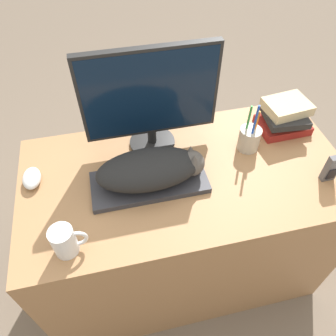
# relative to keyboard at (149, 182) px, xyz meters

# --- Properties ---
(ground_plane) EXTENTS (12.00, 12.00, 0.00)m
(ground_plane) POSITION_rel_keyboard_xyz_m (0.15, -0.30, -0.79)
(ground_plane) COLOR #6B5B4C
(desk) EXTENTS (1.28, 0.66, 0.78)m
(desk) POSITION_rel_keyboard_xyz_m (0.15, 0.03, -0.40)
(desk) COLOR #9E7047
(desk) RESTS_ON ground_plane
(keyboard) EXTENTS (0.43, 0.18, 0.02)m
(keyboard) POSITION_rel_keyboard_xyz_m (0.00, 0.00, 0.00)
(keyboard) COLOR #2D2D33
(keyboard) RESTS_ON desk
(cat) EXTENTS (0.40, 0.18, 0.12)m
(cat) POSITION_rel_keyboard_xyz_m (0.02, -0.00, 0.07)
(cat) COLOR black
(cat) RESTS_ON keyboard
(monitor) EXTENTS (0.51, 0.19, 0.43)m
(monitor) POSITION_rel_keyboard_xyz_m (0.05, 0.21, 0.23)
(monitor) COLOR black
(monitor) RESTS_ON desk
(computer_mouse) EXTENTS (0.07, 0.11, 0.04)m
(computer_mouse) POSITION_rel_keyboard_xyz_m (-0.43, 0.11, 0.01)
(computer_mouse) COLOR silver
(computer_mouse) RESTS_ON desk
(coffee_mug) EXTENTS (0.11, 0.08, 0.11)m
(coffee_mug) POSITION_rel_keyboard_xyz_m (-0.30, -0.21, 0.04)
(coffee_mug) COLOR silver
(coffee_mug) RESTS_ON desk
(pen_cup) EXTENTS (0.09, 0.09, 0.23)m
(pen_cup) POSITION_rel_keyboard_xyz_m (0.43, 0.10, 0.04)
(pen_cup) COLOR #B2A893
(pen_cup) RESTS_ON desk
(phone) EXTENTS (0.05, 0.03, 0.12)m
(phone) POSITION_rel_keyboard_xyz_m (0.67, -0.12, 0.05)
(phone) COLOR #4C4C51
(phone) RESTS_ON desk
(book_stack) EXTENTS (0.21, 0.19, 0.14)m
(book_stack) POSITION_rel_keyboard_xyz_m (0.63, 0.18, 0.05)
(book_stack) COLOR maroon
(book_stack) RESTS_ON desk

